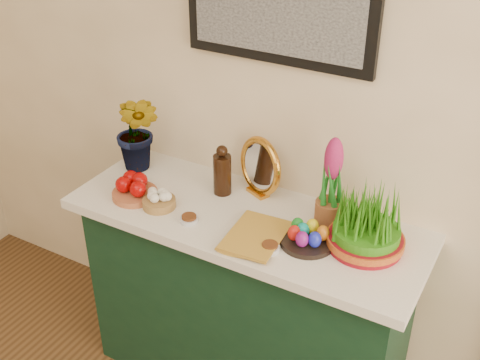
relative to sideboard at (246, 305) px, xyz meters
name	(u,v)px	position (x,y,z in m)	size (l,w,h in m)	color
sideboard	(246,305)	(0.00, 0.00, 0.00)	(1.30, 0.45, 0.85)	#12321D
tablecloth	(246,219)	(0.00, 0.00, 0.45)	(1.40, 0.55, 0.04)	white
hyacinth_green	(137,119)	(-0.57, 0.09, 0.70)	(0.24, 0.20, 0.47)	#207D22
apple_bowl	(134,189)	(-0.45, -0.11, 0.50)	(0.24, 0.24, 0.09)	#AC5B36
garlic_basket	(159,200)	(-0.32, -0.12, 0.50)	(0.14, 0.14, 0.07)	#A37B41
vinegar_cruet	(222,172)	(-0.16, 0.09, 0.56)	(0.07, 0.07, 0.21)	black
mirror	(260,167)	(-0.03, 0.17, 0.58)	(0.24, 0.15, 0.24)	gold
book	(231,229)	(0.01, -0.13, 0.48)	(0.18, 0.26, 0.04)	#BB8A2C
spice_dish_left	(189,219)	(-0.16, -0.15, 0.48)	(0.07, 0.07, 0.03)	silver
spice_dish_right	(270,247)	(0.18, -0.16, 0.48)	(0.07, 0.07, 0.03)	silver
egg_plate	(307,236)	(0.28, -0.06, 0.50)	(0.23, 0.23, 0.08)	black
hyacinth_pink	(331,186)	(0.29, 0.11, 0.62)	(0.11, 0.11, 0.35)	#9C5830
wheatgrass_sabzeh	(367,225)	(0.47, 0.02, 0.56)	(0.27, 0.27, 0.22)	maroon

